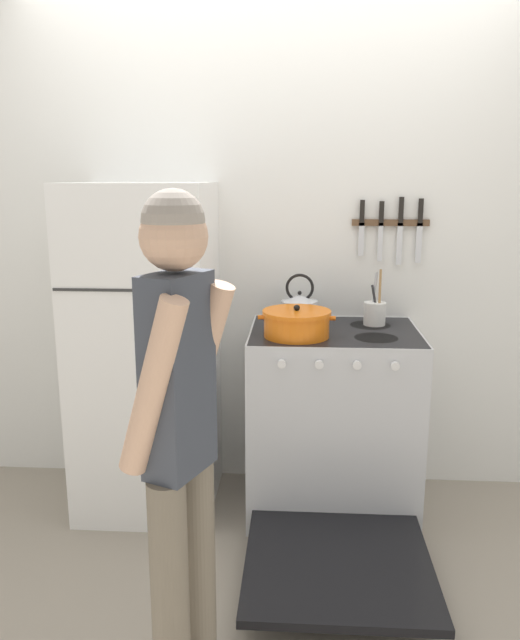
# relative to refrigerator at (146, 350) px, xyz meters

# --- Properties ---
(ground_plane) EXTENTS (14.00, 14.00, 0.00)m
(ground_plane) POSITION_rel_refrigerator_xyz_m (0.60, 0.31, -0.79)
(ground_plane) COLOR gray
(wall_back) EXTENTS (10.00, 0.06, 2.55)m
(wall_back) POSITION_rel_refrigerator_xyz_m (0.60, 0.34, 0.48)
(wall_back) COLOR silver
(wall_back) RESTS_ON ground_plane
(refrigerator) EXTENTS (0.64, 0.64, 1.58)m
(refrigerator) POSITION_rel_refrigerator_xyz_m (0.00, 0.00, 0.00)
(refrigerator) COLOR white
(refrigerator) RESTS_ON ground_plane
(stove_range) EXTENTS (0.79, 1.34, 0.90)m
(stove_range) POSITION_rel_refrigerator_xyz_m (0.90, -0.04, -0.34)
(stove_range) COLOR silver
(stove_range) RESTS_ON ground_plane
(dutch_oven_pot) EXTENTS (0.35, 0.31, 0.15)m
(dutch_oven_pot) POSITION_rel_refrigerator_xyz_m (0.72, -0.13, 0.17)
(dutch_oven_pot) COLOR orange
(dutch_oven_pot) RESTS_ON stove_range
(tea_kettle) EXTENTS (0.22, 0.18, 0.25)m
(tea_kettle) POSITION_rel_refrigerator_xyz_m (0.74, 0.12, 0.19)
(tea_kettle) COLOR silver
(tea_kettle) RESTS_ON stove_range
(utensil_jar) EXTENTS (0.11, 0.11, 0.27)m
(utensil_jar) POSITION_rel_refrigerator_xyz_m (1.10, 0.13, 0.17)
(utensil_jar) COLOR silver
(utensil_jar) RESTS_ON stove_range
(person) EXTENTS (0.34, 0.38, 1.58)m
(person) POSITION_rel_refrigerator_xyz_m (0.40, -1.20, 0.11)
(person) COLOR #6B6051
(person) RESTS_ON ground_plane
(wall_knife_strip) EXTENTS (0.38, 0.03, 0.33)m
(wall_knife_strip) POSITION_rel_refrigerator_xyz_m (1.18, 0.29, 0.60)
(wall_knife_strip) COLOR brown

